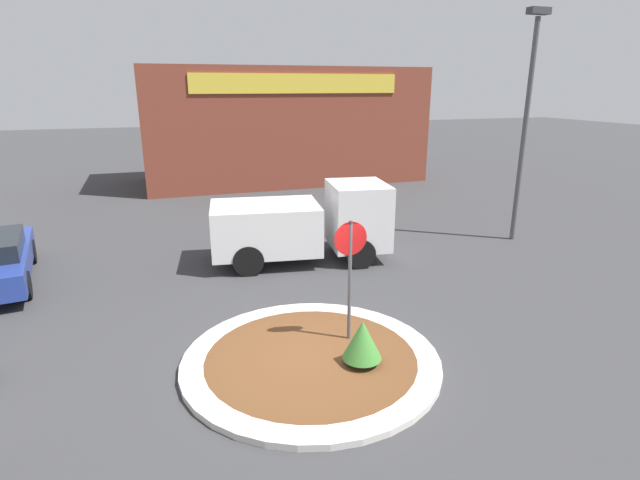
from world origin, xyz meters
TOP-DOWN VIEW (x-y plane):
  - ground_plane at (0.00, 0.00)m, footprint 120.00×120.00m
  - traffic_island at (0.00, 0.00)m, footprint 4.83×4.83m
  - stop_sign at (0.95, 0.45)m, footprint 0.66×0.07m
  - island_shrub at (0.81, -0.51)m, footprint 0.72×0.72m
  - utility_truck at (1.60, 5.56)m, footprint 5.34×2.79m
  - storefront_building at (4.51, 18.81)m, footprint 14.47×6.07m
  - light_pole at (8.91, 5.31)m, footprint 0.70×0.30m

SIDE VIEW (x-z plane):
  - ground_plane at x=0.00m, z-range 0.00..0.00m
  - traffic_island at x=0.00m, z-range 0.00..0.12m
  - island_shrub at x=0.81m, z-range 0.18..1.02m
  - utility_truck at x=1.60m, z-range 0.01..2.27m
  - stop_sign at x=0.95m, z-range 0.48..3.04m
  - storefront_building at x=4.51m, z-range 0.00..5.89m
  - light_pole at x=8.91m, z-range 0.57..7.78m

